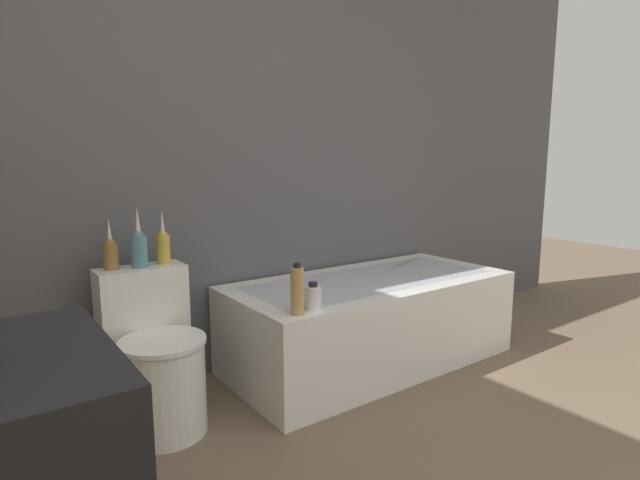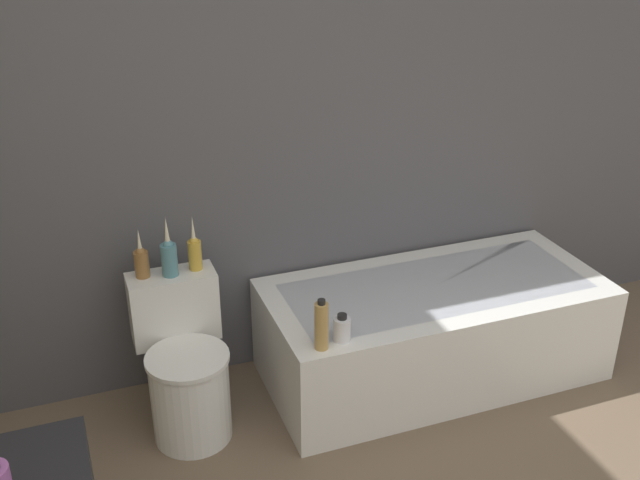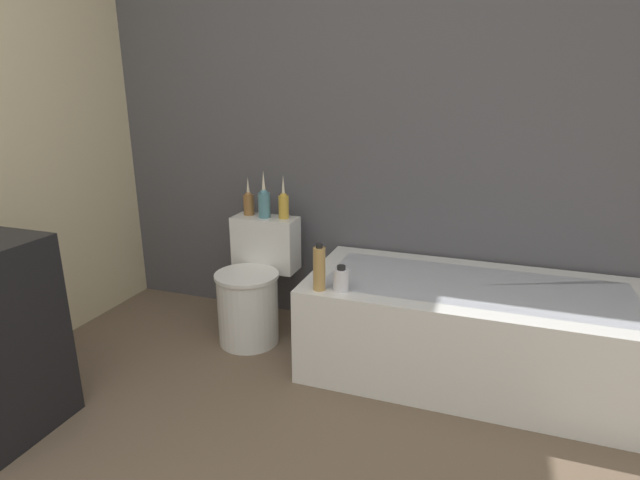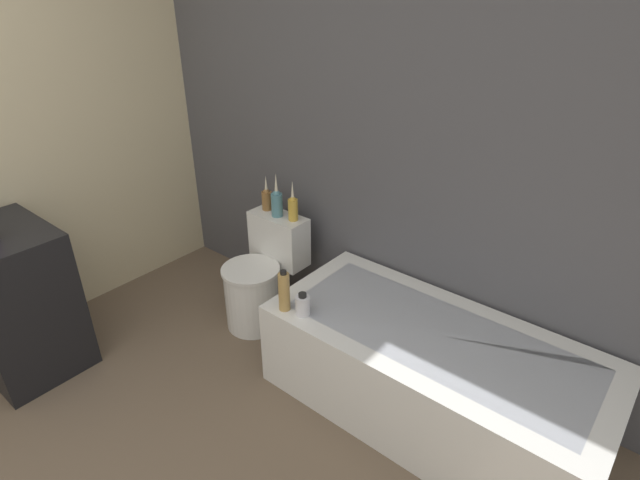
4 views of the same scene
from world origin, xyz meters
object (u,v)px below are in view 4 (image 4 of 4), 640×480
vase_gold (267,198)px  shampoo_bottle_tall (284,291)px  shampoo_bottle_short (303,305)px  bathtub (431,373)px  vase_bronze (293,207)px  vase_silver (277,202)px  toilet (261,279)px

vase_gold → shampoo_bottle_tall: bearing=-39.7°
shampoo_bottle_tall → shampoo_bottle_short: shampoo_bottle_tall is taller
bathtub → shampoo_bottle_tall: 0.85m
shampoo_bottle_short → vase_bronze: bearing=135.7°
vase_silver → vase_gold: bearing=166.5°
toilet → vase_silver: 0.51m
vase_bronze → shampoo_bottle_short: vase_bronze is taller
shampoo_bottle_short → shampoo_bottle_tall: bearing=-166.0°
bathtub → vase_gold: bearing=170.5°
vase_silver → vase_bronze: (0.12, 0.02, -0.01)m
bathtub → toilet: toilet is taller
toilet → vase_bronze: 0.52m
bathtub → toilet: bearing=179.1°
vase_bronze → shampoo_bottle_short: size_ratio=2.05×
bathtub → toilet: (-1.23, 0.02, 0.06)m
bathtub → shampoo_bottle_short: bearing=-155.1°
vase_bronze → bathtub: bearing=-11.0°
vase_silver → toilet: bearing=-90.0°
bathtub → vase_silver: size_ratio=5.90×
toilet → vase_bronze: bearing=59.3°
shampoo_bottle_tall → shampoo_bottle_short: (0.10, 0.03, -0.05)m
bathtub → vase_gold: (-1.35, 0.23, 0.51)m
toilet → vase_silver: bearing=90.0°
bathtub → vase_silver: (-1.23, 0.20, 0.53)m
shampoo_bottle_tall → shampoo_bottle_short: 0.12m
vase_gold → shampoo_bottle_tall: 0.85m
vase_bronze → shampoo_bottle_tall: 0.68m
bathtub → shampoo_bottle_short: shampoo_bottle_short is taller
toilet → vase_silver: size_ratio=2.46×
bathtub → shampoo_bottle_tall: (-0.71, -0.31, 0.35)m
bathtub → vase_bronze: (-1.12, 0.22, 0.52)m
bathtub → vase_bronze: 1.25m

